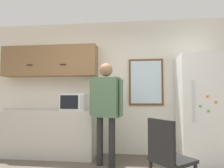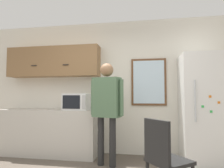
{
  "view_description": "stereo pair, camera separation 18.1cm",
  "coord_description": "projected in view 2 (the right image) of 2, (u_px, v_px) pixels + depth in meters",
  "views": [
    {
      "loc": [
        0.53,
        -2.0,
        1.18
      ],
      "look_at": [
        0.16,
        1.13,
        1.35
      ],
      "focal_mm": 32.0,
      "sensor_mm": 36.0,
      "label": 1
    },
    {
      "loc": [
        0.71,
        -1.98,
        1.18
      ],
      "look_at": [
        0.16,
        1.13,
        1.35
      ],
      "focal_mm": 32.0,
      "sensor_mm": 36.0,
      "label": 2
    }
  ],
  "objects": [
    {
      "name": "upper_cabinets",
      "position": [
        53.0,
        62.0,
        4.18
      ],
      "size": [
        1.96,
        0.33,
        0.62
      ],
      "color": "olive"
    },
    {
      "name": "microwave",
      "position": [
        77.0,
        102.0,
        3.84
      ],
      "size": [
        0.47,
        0.38,
        0.32
      ],
      "color": "white",
      "rests_on": "counter"
    },
    {
      "name": "chair",
      "position": [
        164.0,
        156.0,
        2.22
      ],
      "size": [
        0.58,
        0.58,
        0.91
      ],
      "rotation": [
        0.0,
        0.0,
        2.26
      ],
      "color": "black",
      "rests_on": "ground_plane"
    },
    {
      "name": "window",
      "position": [
        149.0,
        82.0,
        3.96
      ],
      "size": [
        0.68,
        0.05,
        0.93
      ],
      "color": "brown"
    },
    {
      "name": "refrigerator",
      "position": [
        202.0,
        109.0,
        3.44
      ],
      "size": [
        0.71,
        0.72,
        1.88
      ],
      "color": "white",
      "rests_on": "ground_plane"
    },
    {
      "name": "person",
      "position": [
        107.0,
        102.0,
        3.38
      ],
      "size": [
        0.59,
        0.34,
        1.72
      ],
      "rotation": [
        0.0,
        0.0,
        -0.28
      ],
      "color": "black",
      "rests_on": "ground_plane"
    },
    {
      "name": "back_wall",
      "position": [
        112.0,
        87.0,
        4.12
      ],
      "size": [
        6.0,
        0.06,
        2.7
      ],
      "color": "silver",
      "rests_on": "ground_plane"
    },
    {
      "name": "counter",
      "position": [
        49.0,
        132.0,
        3.97
      ],
      "size": [
        1.96,
        0.57,
        0.89
      ],
      "color": "#BCB7AD",
      "rests_on": "ground_plane"
    }
  ]
}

